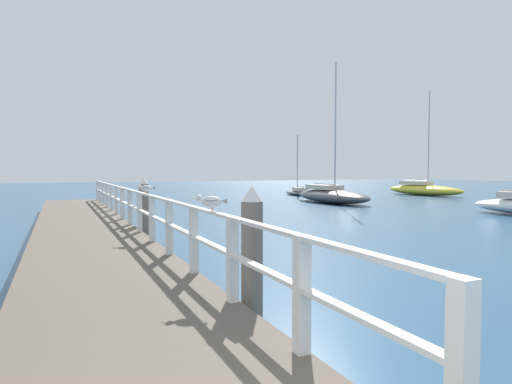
% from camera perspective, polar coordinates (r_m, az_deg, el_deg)
% --- Properties ---
extents(pier_deck, '(2.57, 24.44, 0.54)m').
position_cam_1_polar(pier_deck, '(13.16, -21.16, -5.38)').
color(pier_deck, brown).
rests_on(pier_deck, ground_plane).
extents(pier_railing, '(0.12, 22.96, 1.02)m').
position_cam_1_polar(pier_railing, '(13.18, -15.99, -1.33)').
color(pier_railing, silver).
rests_on(pier_railing, pier_deck).
extents(dock_piling_near, '(0.29, 0.29, 1.91)m').
position_cam_1_polar(dock_piling_near, '(5.73, -0.52, -8.69)').
color(dock_piling_near, '#6B6056').
rests_on(dock_piling_near, ground_plane).
extents(dock_piling_far, '(0.29, 0.29, 1.91)m').
position_cam_1_polar(dock_piling_far, '(13.14, -14.26, -2.24)').
color(dock_piling_far, '#6B6056').
rests_on(dock_piling_far, ground_plane).
extents(seagull_foreground, '(0.42, 0.31, 0.21)m').
position_cam_1_polar(seagull_foreground, '(5.95, -5.84, -1.15)').
color(seagull_foreground, white).
rests_on(seagull_foreground, pier_railing).
extents(seagull_background, '(0.41, 0.32, 0.21)m').
position_cam_1_polar(seagull_background, '(10.57, -14.02, 0.52)').
color(seagull_background, white).
rests_on(seagull_background, pier_railing).
extents(boat_1, '(2.44, 4.69, 5.08)m').
position_cam_1_polar(boat_1, '(37.27, 5.49, 0.01)').
color(boat_1, '#4C4C51').
rests_on(boat_1, ground_plane).
extents(boat_2, '(2.76, 7.53, 8.63)m').
position_cam_1_polar(boat_2, '(39.62, 20.83, 0.32)').
color(boat_2, gold).
rests_on(boat_2, ground_plane).
extents(boat_4, '(2.44, 7.23, 8.85)m').
position_cam_1_polar(boat_4, '(28.85, 9.67, -0.43)').
color(boat_4, '#4C4C51').
rests_on(boat_4, ground_plane).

